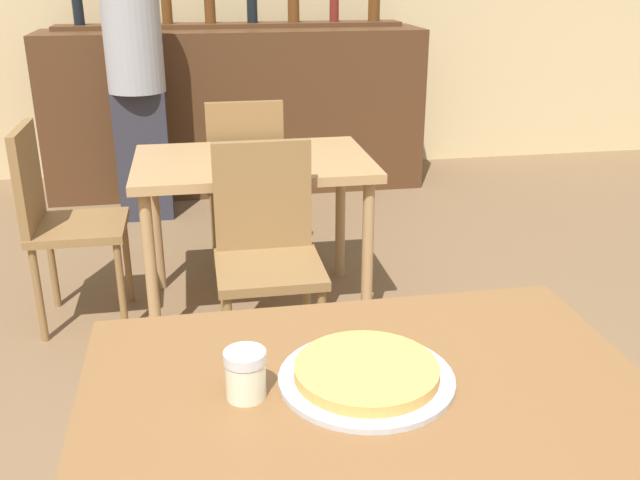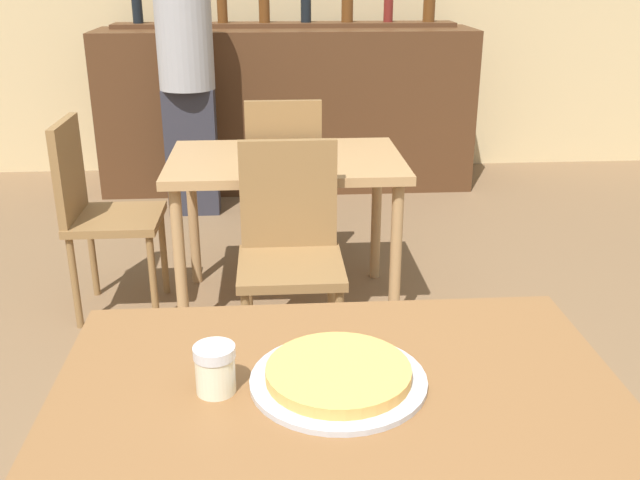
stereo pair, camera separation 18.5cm
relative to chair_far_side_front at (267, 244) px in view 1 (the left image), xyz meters
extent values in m
cube|color=brown|center=(0.06, -1.39, 0.21)|extent=(1.12, 0.77, 0.04)
cylinder|color=brown|center=(-0.44, -1.07, -0.16)|extent=(0.05, 0.05, 0.72)
cylinder|color=brown|center=(0.56, -1.07, -0.16)|extent=(0.05, 0.05, 0.72)
cube|color=#A87F51|center=(0.00, 0.52, 0.18)|extent=(1.04, 0.70, 0.04)
cylinder|color=#A87F51|center=(-0.46, 0.23, -0.18)|extent=(0.05, 0.05, 0.68)
cylinder|color=#A87F51|center=(0.46, 0.23, -0.18)|extent=(0.05, 0.05, 0.68)
cylinder|color=#A87F51|center=(-0.46, 0.81, -0.18)|extent=(0.05, 0.05, 0.68)
cylinder|color=#A87F51|center=(0.46, 0.81, -0.18)|extent=(0.05, 0.05, 0.68)
cube|color=#4C2D19|center=(0.06, 2.51, 0.03)|extent=(2.60, 0.56, 1.11)
cube|color=#4C2D19|center=(0.06, 2.65, 0.60)|extent=(2.39, 0.24, 0.03)
cylinder|color=black|center=(-0.96, 2.65, 0.74)|extent=(0.07, 0.07, 0.25)
cylinder|color=#5B3314|center=(-0.67, 2.65, 0.77)|extent=(0.06, 0.06, 0.30)
cylinder|color=#5B3314|center=(-0.38, 2.65, 0.76)|extent=(0.07, 0.07, 0.29)
cylinder|color=#5B3314|center=(-0.09, 2.65, 0.73)|extent=(0.08, 0.08, 0.23)
cylinder|color=black|center=(0.20, 2.65, 0.77)|extent=(0.07, 0.07, 0.30)
cylinder|color=#5B3314|center=(0.49, 2.65, 0.73)|extent=(0.08, 0.08, 0.23)
cylinder|color=maroon|center=(0.78, 2.65, 0.74)|extent=(0.07, 0.07, 0.24)
cylinder|color=#5B3314|center=(1.07, 2.65, 0.73)|extent=(0.08, 0.08, 0.23)
cube|color=olive|center=(0.00, -0.08, -0.07)|extent=(0.40, 0.40, 0.04)
cube|color=olive|center=(0.00, 0.10, 0.16)|extent=(0.38, 0.04, 0.43)
cylinder|color=olive|center=(-0.17, -0.25, -0.31)|extent=(0.03, 0.03, 0.43)
cylinder|color=olive|center=(0.17, -0.25, -0.31)|extent=(0.03, 0.03, 0.43)
cylinder|color=olive|center=(-0.17, 0.09, -0.31)|extent=(0.03, 0.03, 0.43)
cylinder|color=olive|center=(0.17, 0.09, -0.31)|extent=(0.03, 0.03, 0.43)
cube|color=olive|center=(0.00, 1.12, -0.07)|extent=(0.40, 0.40, 0.04)
cube|color=olive|center=(0.00, 0.94, 0.16)|extent=(0.38, 0.04, 0.43)
cylinder|color=olive|center=(0.17, 1.29, -0.31)|extent=(0.03, 0.03, 0.43)
cylinder|color=olive|center=(-0.17, 1.29, -0.31)|extent=(0.03, 0.03, 0.43)
cylinder|color=olive|center=(0.17, 0.95, -0.31)|extent=(0.03, 0.03, 0.43)
cylinder|color=olive|center=(-0.17, 0.95, -0.31)|extent=(0.03, 0.03, 0.43)
cube|color=olive|center=(-0.77, 0.52, -0.07)|extent=(0.40, 0.40, 0.04)
cube|color=olive|center=(-0.95, 0.52, 0.16)|extent=(0.04, 0.38, 0.43)
cylinder|color=olive|center=(-0.60, 0.35, -0.31)|extent=(0.03, 0.03, 0.43)
cylinder|color=olive|center=(-0.60, 0.69, -0.31)|extent=(0.03, 0.03, 0.43)
cylinder|color=olive|center=(-0.94, 0.35, -0.31)|extent=(0.03, 0.03, 0.43)
cylinder|color=olive|center=(-0.94, 0.69, -0.31)|extent=(0.03, 0.03, 0.43)
cylinder|color=#B7B7BC|center=(0.06, -1.36, 0.24)|extent=(0.35, 0.35, 0.01)
cylinder|color=gold|center=(0.06, -1.36, 0.26)|extent=(0.29, 0.29, 0.02)
cylinder|color=beige|center=(-0.18, -1.38, 0.27)|extent=(0.08, 0.08, 0.08)
cylinder|color=silver|center=(-0.18, -1.38, 0.32)|extent=(0.08, 0.08, 0.02)
cube|color=#2D2D38|center=(-0.57, 1.93, -0.12)|extent=(0.32, 0.18, 0.80)
cylinder|color=#9E9EA3|center=(-0.57, 1.93, 0.61)|extent=(0.34, 0.34, 0.67)
camera|label=1|loc=(-0.25, -2.54, 1.00)|focal=40.00mm
camera|label=2|loc=(-0.06, -2.56, 1.00)|focal=40.00mm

